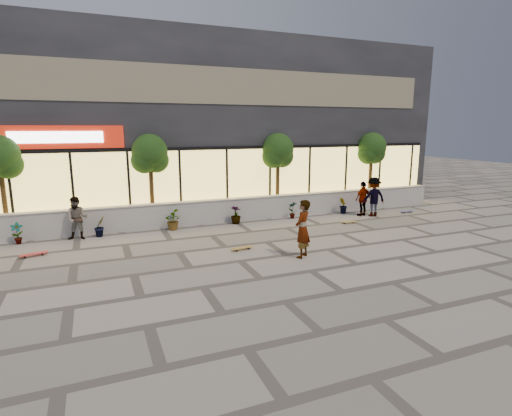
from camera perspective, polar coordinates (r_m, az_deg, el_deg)
name	(u,v)px	position (r m, az deg, el deg)	size (l,w,h in m)	color
ground	(311,271)	(12.07, 7.87, -8.91)	(80.00, 80.00, 0.00)	#A0978B
planter_wall	(234,210)	(18.09, -3.17, -0.22)	(22.00, 0.42, 1.04)	silver
retail_building	(201,126)	(22.98, -7.83, 11.52)	(24.00, 9.17, 8.50)	#232328
shrub_a	(17,233)	(16.88, -30.96, -3.13)	(0.43, 0.29, 0.81)	#193511
shrub_b	(100,226)	(16.65, -21.42, -2.45)	(0.45, 0.36, 0.81)	#193511
shrub_c	(172,220)	(16.89, -11.90, -1.71)	(0.73, 0.63, 0.81)	#193511
shrub_d	(236,215)	(17.58, -2.89, -0.96)	(0.45, 0.45, 0.81)	#193511
shrub_e	(293,210)	(18.66, 5.25, -0.26)	(0.43, 0.29, 0.81)	#193511
shrub_f	(343,205)	(20.08, 12.37, 0.35)	(0.45, 0.36, 0.81)	#193511
tree_midwest	(150,156)	(17.65, -14.92, 7.20)	(1.60, 1.50, 3.92)	#412E17
tree_mideast	(278,153)	(19.35, 3.15, 7.90)	(1.60, 1.50, 3.92)	#412E17
tree_east	(372,150)	(22.25, 16.20, 7.93)	(1.60, 1.50, 3.92)	#412E17
skater_center	(303,229)	(13.00, 6.68, -2.98)	(0.70, 0.46, 1.91)	white
skater_left	(77,218)	(16.43, -24.19, -1.36)	(0.80, 0.62, 1.64)	tan
skater_right_near	(363,199)	(19.72, 15.03, 1.29)	(0.98, 0.41, 1.66)	white
skater_right_far	(373,197)	(19.80, 16.43, 1.54)	(1.20, 0.69, 1.86)	maroon
skateboard_center	(242,248)	(13.89, -2.03, -5.71)	(0.83, 0.34, 0.10)	olive
skateboard_left	(34,254)	(15.11, -29.19, -5.76)	(0.86, 0.41, 0.10)	red
skateboard_right_near	(349,222)	(18.13, 13.11, -1.95)	(0.71, 0.28, 0.08)	olive
skateboard_right_far	(407,211)	(21.26, 20.76, -0.42)	(0.78, 0.23, 0.09)	#504D8E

